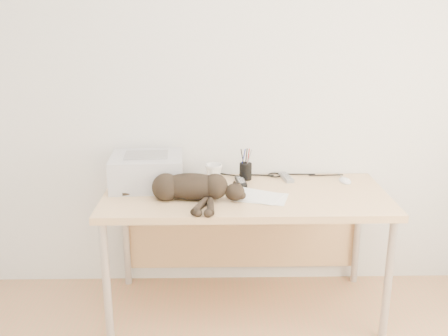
{
  "coord_description": "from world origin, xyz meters",
  "views": [
    {
      "loc": [
        -0.17,
        -1.26,
        1.71
      ],
      "look_at": [
        -0.12,
        1.34,
        0.9
      ],
      "focal_mm": 40.0,
      "sensor_mm": 36.0,
      "label": 1
    }
  ],
  "objects_px": {
    "printer": "(147,171)",
    "pen_cup": "(246,171)",
    "desk": "(244,209)",
    "mouse": "(345,179)",
    "mug": "(214,172)",
    "cat": "(189,188)"
  },
  "relations": [
    {
      "from": "printer",
      "to": "pen_cup",
      "type": "relative_size",
      "value": 2.27
    },
    {
      "from": "desk",
      "to": "mouse",
      "type": "height_order",
      "value": "mouse"
    },
    {
      "from": "desk",
      "to": "mouse",
      "type": "xyz_separation_m",
      "value": [
        0.61,
        0.1,
        0.15
      ]
    },
    {
      "from": "mug",
      "to": "mouse",
      "type": "xyz_separation_m",
      "value": [
        0.79,
        -0.05,
        -0.03
      ]
    },
    {
      "from": "mug",
      "to": "cat",
      "type": "bearing_deg",
      "value": -111.65
    },
    {
      "from": "desk",
      "to": "cat",
      "type": "height_order",
      "value": "cat"
    },
    {
      "from": "mug",
      "to": "mouse",
      "type": "relative_size",
      "value": 0.92
    },
    {
      "from": "printer",
      "to": "cat",
      "type": "relative_size",
      "value": 0.63
    },
    {
      "from": "desk",
      "to": "mug",
      "type": "height_order",
      "value": "mug"
    },
    {
      "from": "printer",
      "to": "pen_cup",
      "type": "xyz_separation_m",
      "value": [
        0.58,
        0.11,
        -0.04
      ]
    },
    {
      "from": "cat",
      "to": "printer",
      "type": "bearing_deg",
      "value": 143.48
    },
    {
      "from": "desk",
      "to": "printer",
      "type": "bearing_deg",
      "value": 175.22
    },
    {
      "from": "desk",
      "to": "printer",
      "type": "relative_size",
      "value": 3.7
    },
    {
      "from": "mouse",
      "to": "cat",
      "type": "bearing_deg",
      "value": -168.65
    },
    {
      "from": "printer",
      "to": "mug",
      "type": "bearing_deg",
      "value": 15.45
    },
    {
      "from": "desk",
      "to": "cat",
      "type": "xyz_separation_m",
      "value": [
        -0.32,
        -0.19,
        0.2
      ]
    },
    {
      "from": "cat",
      "to": "mug",
      "type": "xyz_separation_m",
      "value": [
        0.14,
        0.34,
        -0.02
      ]
    },
    {
      "from": "pen_cup",
      "to": "cat",
      "type": "bearing_deg",
      "value": -133.61
    },
    {
      "from": "printer",
      "to": "cat",
      "type": "bearing_deg",
      "value": -42.83
    },
    {
      "from": "mug",
      "to": "pen_cup",
      "type": "relative_size",
      "value": 0.55
    },
    {
      "from": "desk",
      "to": "pen_cup",
      "type": "bearing_deg",
      "value": 85.15
    },
    {
      "from": "cat",
      "to": "pen_cup",
      "type": "relative_size",
      "value": 3.57
    }
  ]
}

